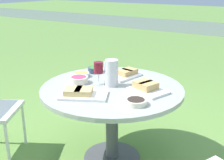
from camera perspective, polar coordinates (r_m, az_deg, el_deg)
The scene contains 12 objects.
ground_plane at distance 2.70m, azimuth 0.00°, elevation -15.52°, with size 40.00×40.00×0.00m, color #668E42.
dining_table at distance 2.42m, azimuth 0.00°, elevation -3.85°, with size 1.21×1.21×0.70m.
water_pitcher at distance 2.37m, azimuth -0.08°, elevation 1.48°, with size 0.12×0.11×0.23m.
wine_glass at distance 2.40m, azimuth -2.77°, elevation 2.42°, with size 0.08×0.08×0.20m.
platter_bread_main at distance 2.18m, azimuth -6.30°, elevation -2.68°, with size 0.42×0.36×0.06m.
platter_charcuterie at distance 2.29m, azimuth 7.08°, elevation -1.52°, with size 0.35×0.30×0.08m.
platter_sandwich_side at distance 2.63m, azimuth 2.82°, elevation 1.25°, with size 0.24×0.35×0.06m.
bowl_fries at distance 2.65m, azimuth -6.28°, elevation 1.16°, with size 0.15×0.15×0.04m.
bowl_salad at distance 2.76m, azimuth -3.50°, elevation 2.15°, with size 0.14×0.14×0.05m.
bowl_olives at distance 2.03m, azimuth 4.89°, elevation -4.39°, with size 0.16×0.16×0.04m.
bowl_dip_red at distance 2.48m, azimuth -6.77°, elevation 0.13°, with size 0.16×0.16×0.06m.
cup_water_near at distance 2.79m, azimuth -0.91°, elevation 2.79°, with size 0.07×0.07×0.10m.
Camera 1 is at (1.22, -1.87, 1.53)m, focal length 45.00 mm.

